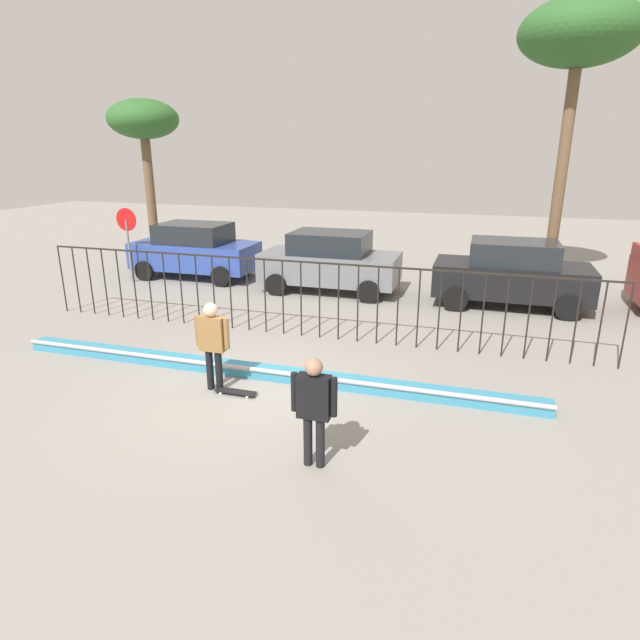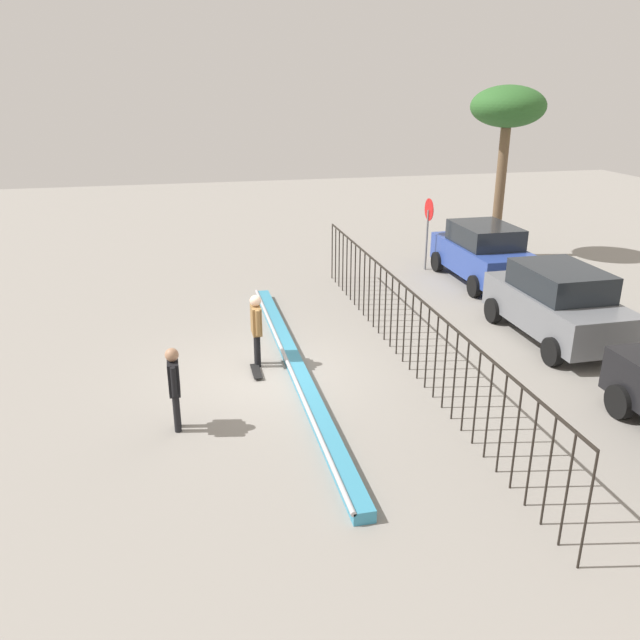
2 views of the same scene
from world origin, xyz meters
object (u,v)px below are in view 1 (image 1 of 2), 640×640
object	(u,v)px
skateboard	(236,392)
palm_tree_tall	(580,38)
palm_tree_short	(144,124)
parked_car_gray	(330,261)
skateboarder	(212,339)
parked_car_blue	(195,250)
parked_car_black	(512,273)
camera_operator	(314,403)
stop_sign	(128,235)

from	to	relation	value
skateboard	palm_tree_tall	bearing A→B (deg)	41.93
palm_tree_tall	palm_tree_short	world-z (taller)	palm_tree_tall
skateboard	parked_car_gray	size ratio (longest dim) A/B	0.19
skateboarder	parked_car_gray	xyz separation A→B (m)	(0.06, 7.65, -0.06)
palm_tree_short	skateboard	bearing A→B (deg)	-50.46
skateboard	parked_car_blue	world-z (taller)	parked_car_blue
parked_car_gray	parked_car_black	size ratio (longest dim) A/B	1.00
parked_car_gray	palm_tree_tall	bearing A→B (deg)	23.47
parked_car_gray	palm_tree_short	xyz separation A→B (m)	(-8.02, 2.46, 4.26)
skateboard	palm_tree_short	bearing A→B (deg)	112.11
skateboarder	parked_car_gray	bearing A→B (deg)	75.31
skateboarder	palm_tree_short	bearing A→B (deg)	113.98
skateboarder	skateboard	distance (m)	1.08
skateboard	camera_operator	distance (m)	2.91
camera_operator	parked_car_black	xyz separation A→B (m)	(2.92, 9.43, -0.03)
parked_car_blue	parked_car_black	size ratio (longest dim) A/B	1.00
parked_car_gray	palm_tree_short	distance (m)	9.41
stop_sign	parked_car_black	bearing A→B (deg)	3.28
parked_car_blue	parked_car_gray	xyz separation A→B (m)	(5.07, -0.48, 0.00)
skateboard	parked_car_black	size ratio (longest dim) A/B	0.19
stop_sign	palm_tree_short	xyz separation A→B (m)	(-1.19, 3.24, 3.62)
skateboard	stop_sign	size ratio (longest dim) A/B	0.32
parked_car_gray	stop_sign	bearing A→B (deg)	-173.52
skateboarder	parked_car_blue	size ratio (longest dim) A/B	0.40
palm_tree_short	stop_sign	bearing A→B (deg)	-69.82
stop_sign	palm_tree_tall	bearing A→B (deg)	15.37
parked_car_blue	parked_car_black	xyz separation A→B (m)	(10.50, -0.57, 0.00)
parked_car_blue	camera_operator	bearing A→B (deg)	-50.92
parked_car_black	parked_car_gray	bearing A→B (deg)	-177.45
skateboard	palm_tree_short	distance (m)	14.20
parked_car_gray	skateboarder	bearing A→B (deg)	-90.56
parked_car_gray	stop_sign	world-z (taller)	stop_sign
parked_car_blue	palm_tree_short	distance (m)	5.55
skateboarder	parked_car_black	size ratio (longest dim) A/B	0.40
stop_sign	parked_car_gray	bearing A→B (deg)	6.59
parked_car_gray	stop_sign	xyz separation A→B (m)	(-6.82, -0.79, 0.64)
camera_operator	parked_car_blue	bearing A→B (deg)	-14.98
parked_car_blue	palm_tree_short	size ratio (longest dim) A/B	0.70
parked_car_blue	stop_sign	bearing A→B (deg)	-142.25
palm_tree_tall	camera_operator	bearing A→B (deg)	-108.70
palm_tree_tall	skateboarder	bearing A→B (deg)	-122.68
parked_car_blue	parked_car_gray	world-z (taller)	same
parked_car_black	palm_tree_short	bearing A→B (deg)	172.76
parked_car_black	palm_tree_short	world-z (taller)	palm_tree_short
skateboard	parked_car_gray	xyz separation A→B (m)	(-0.40, 7.74, 0.91)
camera_operator	stop_sign	xyz separation A→B (m)	(-9.34, 8.73, 0.61)
skateboarder	palm_tree_tall	world-z (taller)	palm_tree_tall
parked_car_blue	skateboard	bearing A→B (deg)	-54.45
skateboard	palm_tree_tall	size ratio (longest dim) A/B	0.09
skateboard	stop_sign	bearing A→B (deg)	118.67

